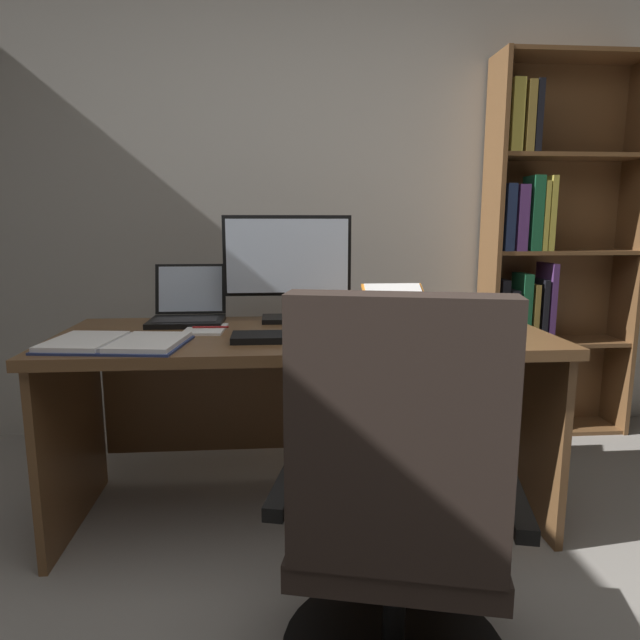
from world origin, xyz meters
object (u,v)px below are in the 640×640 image
Objects in this scene: desk at (303,376)px; office_chair at (396,532)px; computer_mouse at (373,333)px; bookshelf at (542,257)px; monitor at (288,267)px; notepad at (205,329)px; open_binder at (116,343)px; reading_stand_with_book at (396,302)px; pen at (211,327)px; laptop at (188,310)px; keyboard at (291,337)px.

office_chair is at bearing -79.70° from desk.
computer_mouse is (0.07, 0.74, 0.34)m from office_chair.
office_chair is at bearing -124.34° from bookshelf.
monitor is at bearing 115.33° from office_chair.
notepad is (-0.38, -0.02, 0.21)m from desk.
open_binder is at bearing -143.57° from monitor.
office_chair is 1.28m from reading_stand_with_book.
reading_stand_with_book is at bearing 17.56° from pen.
pen is at bearing -155.66° from bookshelf.
computer_mouse reaches higher than pen.
desk is 0.74m from open_binder.
office_chair is 1.36m from laptop.
computer_mouse is at bearing -138.50° from bookshelf.
bookshelf is 9.64× the size of notepad.
office_chair is 1.13m from open_binder.
office_chair is 9.90× the size of computer_mouse.
bookshelf reaches higher than monitor.
open_binder is at bearing -152.86° from bookshelf.
office_chair is 1.14m from notepad.
keyboard is 2.00× the size of notepad.
reading_stand_with_book is at bearing 27.94° from desk.
monitor reaches higher than pen.
keyboard is (-0.06, -0.22, 0.21)m from desk.
laptop reaches higher than open_binder.
notepad is (-0.63, 0.20, -0.02)m from computer_mouse.
keyboard is at bearing 180.00° from computer_mouse.
bookshelf is 1.72m from keyboard.
monitor is 1.09× the size of open_binder.
laptop is 2.90× the size of computer_mouse.
keyboard is at bearing 121.13° from office_chair.
laptop is at bearing 133.70° from office_chair.
laptop is 0.61× the size of open_binder.
bookshelf reaches higher than open_binder.
bookshelf reaches higher than office_chair.
reading_stand_with_book reaches higher than open_binder.
reading_stand_with_book is (0.18, 0.45, 0.05)m from computer_mouse.
office_chair is 2.45× the size of keyboard.
bookshelf is at bearing 34.81° from keyboard.
bookshelf is at bearing 24.34° from pen.
bookshelf is 4.82× the size of keyboard.
computer_mouse is at bearing -42.67° from desk.
desk is 13.34× the size of pen.
desk is 1.60m from bookshelf.
bookshelf is 1.49m from computer_mouse.
monitor is at bearing 90.00° from keyboard.
open_binder reaches higher than desk.
office_chair is at bearing -59.34° from notepad.
bookshelf reaches higher than pen.
laptop is at bearing 151.37° from computer_mouse.
keyboard reaches higher than desk.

